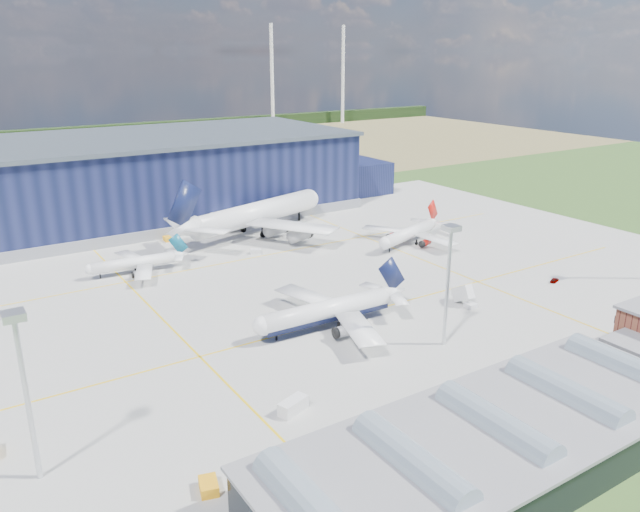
{
  "coord_description": "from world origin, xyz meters",
  "views": [
    {
      "loc": [
        -66.23,
        -105.52,
        51.84
      ],
      "look_at": [
        7.4,
        8.27,
        7.24
      ],
      "focal_mm": 35.0,
      "sensor_mm": 36.0,
      "label": 1
    }
  ],
  "objects_px": {
    "gse_van_a": "(293,406)",
    "gse_tug_b": "(209,486)",
    "gse_cart_a": "(300,320)",
    "car_b": "(640,334)",
    "gse_tug_c": "(167,239)",
    "airstair": "(463,297)",
    "light_mast_west": "(22,370)",
    "airliner_red": "(409,227)",
    "hangar": "(168,178)",
    "airliner_navy": "(327,300)",
    "airliner_regional": "(133,257)",
    "airliner_widebody": "(257,202)",
    "gse_cart_b": "(256,251)",
    "car_a": "(555,280)",
    "light_mast_center": "(449,266)"
  },
  "relations": [
    {
      "from": "gse_van_a",
      "to": "gse_tug_b",
      "type": "bearing_deg",
      "value": 99.55
    },
    {
      "from": "gse_cart_a",
      "to": "car_b",
      "type": "bearing_deg",
      "value": -34.37
    },
    {
      "from": "gse_tug_c",
      "to": "airstair",
      "type": "distance_m",
      "value": 87.94
    },
    {
      "from": "light_mast_west",
      "to": "airliner_red",
      "type": "distance_m",
      "value": 118.37
    },
    {
      "from": "light_mast_west",
      "to": "gse_van_a",
      "type": "relative_size",
      "value": 4.67
    },
    {
      "from": "hangar",
      "to": "airstair",
      "type": "xyz_separation_m",
      "value": [
        24.32,
        -112.52,
        -10.06
      ]
    },
    {
      "from": "hangar",
      "to": "airliner_navy",
      "type": "relative_size",
      "value": 4.06
    },
    {
      "from": "gse_tug_b",
      "to": "gse_cart_a",
      "type": "height_order",
      "value": "gse_tug_b"
    },
    {
      "from": "airliner_navy",
      "to": "car_b",
      "type": "distance_m",
      "value": 59.95
    },
    {
      "from": "hangar",
      "to": "car_b",
      "type": "height_order",
      "value": "hangar"
    },
    {
      "from": "airliner_navy",
      "to": "car_b",
      "type": "xyz_separation_m",
      "value": [
        47.65,
        -36.0,
        -5.23
      ]
    },
    {
      "from": "airliner_regional",
      "to": "gse_tug_c",
      "type": "distance_m",
      "value": 27.6
    },
    {
      "from": "hangar",
      "to": "gse_van_a",
      "type": "height_order",
      "value": "hangar"
    },
    {
      "from": "airliner_widebody",
      "to": "gse_tug_c",
      "type": "xyz_separation_m",
      "value": [
        -25.39,
        7.0,
        -9.08
      ]
    },
    {
      "from": "airliner_navy",
      "to": "airliner_red",
      "type": "xyz_separation_m",
      "value": [
        49.93,
        34.0,
        -0.75
      ]
    },
    {
      "from": "airliner_red",
      "to": "airstair",
      "type": "bearing_deg",
      "value": 46.12
    },
    {
      "from": "gse_van_a",
      "to": "gse_tug_c",
      "type": "xyz_separation_m",
      "value": [
        15.1,
        96.49,
        -0.41
      ]
    },
    {
      "from": "airliner_red",
      "to": "gse_cart_b",
      "type": "height_order",
      "value": "airliner_red"
    },
    {
      "from": "airliner_widebody",
      "to": "gse_van_a",
      "type": "height_order",
      "value": "airliner_widebody"
    },
    {
      "from": "hangar",
      "to": "airliner_red",
      "type": "relative_size",
      "value": 4.66
    },
    {
      "from": "gse_cart_a",
      "to": "car_b",
      "type": "relative_size",
      "value": 0.85
    },
    {
      "from": "airliner_red",
      "to": "gse_cart_b",
      "type": "bearing_deg",
      "value": -40.31
    },
    {
      "from": "airliner_regional",
      "to": "gse_van_a",
      "type": "bearing_deg",
      "value": 95.55
    },
    {
      "from": "airliner_red",
      "to": "airliner_widebody",
      "type": "xyz_separation_m",
      "value": [
        -30.44,
        33.0,
        4.68
      ]
    },
    {
      "from": "light_mast_west",
      "to": "airstair",
      "type": "distance_m",
      "value": 89.08
    },
    {
      "from": "light_mast_west",
      "to": "car_b",
      "type": "xyz_separation_m",
      "value": [
        103.55,
        -18.0,
        -14.84
      ]
    },
    {
      "from": "light_mast_west",
      "to": "gse_van_a",
      "type": "xyz_separation_m",
      "value": [
        34.9,
        -4.49,
        -14.36
      ]
    },
    {
      "from": "car_b",
      "to": "gse_tug_b",
      "type": "bearing_deg",
      "value": 88.46
    },
    {
      "from": "airstair",
      "to": "gse_tug_c",
      "type": "bearing_deg",
      "value": 117.58
    },
    {
      "from": "light_mast_west",
      "to": "gse_tug_c",
      "type": "height_order",
      "value": "light_mast_west"
    },
    {
      "from": "car_b",
      "to": "airliner_regional",
      "type": "bearing_deg",
      "value": 39.45
    },
    {
      "from": "gse_van_a",
      "to": "gse_cart_a",
      "type": "relative_size",
      "value": 1.6
    },
    {
      "from": "gse_tug_c",
      "to": "airstair",
      "type": "bearing_deg",
      "value": -63.35
    },
    {
      "from": "gse_van_a",
      "to": "car_a",
      "type": "bearing_deg",
      "value": -98.6
    },
    {
      "from": "hangar",
      "to": "gse_cart_a",
      "type": "bearing_deg",
      "value": -95.69
    },
    {
      "from": "car_b",
      "to": "airliner_red",
      "type": "bearing_deg",
      "value": -0.85
    },
    {
      "from": "gse_tug_c",
      "to": "car_b",
      "type": "relative_size",
      "value": 0.84
    },
    {
      "from": "light_mast_west",
      "to": "gse_tug_b",
      "type": "bearing_deg",
      "value": -39.6
    },
    {
      "from": "airliner_red",
      "to": "gse_tug_b",
      "type": "distance_m",
      "value": 110.76
    },
    {
      "from": "airliner_widebody",
      "to": "airliner_navy",
      "type": "bearing_deg",
      "value": -123.59
    },
    {
      "from": "airliner_red",
      "to": "gse_tug_b",
      "type": "xyz_separation_m",
      "value": [
        -88.74,
        -66.13,
        -4.35
      ]
    },
    {
      "from": "airstair",
      "to": "car_a",
      "type": "bearing_deg",
      "value": -1.97
    },
    {
      "from": "airliner_navy",
      "to": "airstair",
      "type": "bearing_deg",
      "value": 171.3
    },
    {
      "from": "gse_cart_b",
      "to": "hangar",
      "type": "bearing_deg",
      "value": 29.71
    },
    {
      "from": "light_mast_center",
      "to": "gse_van_a",
      "type": "xyz_separation_m",
      "value": [
        -35.1,
        -4.49,
        -14.36
      ]
    },
    {
      "from": "hangar",
      "to": "gse_tug_c",
      "type": "distance_m",
      "value": 36.88
    },
    {
      "from": "light_mast_west",
      "to": "airliner_regional",
      "type": "xyz_separation_m",
      "value": [
        33.71,
        70.0,
        -11.22
      ]
    },
    {
      "from": "airliner_widebody",
      "to": "gse_cart_b",
      "type": "bearing_deg",
      "value": -136.17
    },
    {
      "from": "light_mast_west",
      "to": "airliner_widebody",
      "type": "height_order",
      "value": "light_mast_west"
    },
    {
      "from": "gse_tug_b",
      "to": "airliner_regional",
      "type": "bearing_deg",
      "value": 94.26
    }
  ]
}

